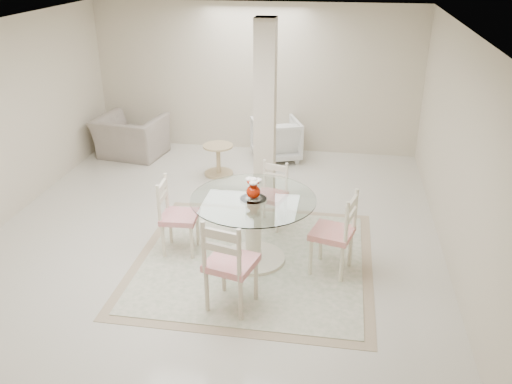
# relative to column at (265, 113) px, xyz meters

# --- Properties ---
(ground) EXTENTS (7.00, 7.00, 0.00)m
(ground) POSITION_rel_column_xyz_m (-0.50, -1.30, -1.35)
(ground) COLOR beige
(ground) RESTS_ON ground
(room_shell) EXTENTS (6.02, 7.02, 2.71)m
(room_shell) POSITION_rel_column_xyz_m (-0.50, -1.30, 0.51)
(room_shell) COLOR beige
(room_shell) RESTS_ON ground
(column) EXTENTS (0.30, 0.30, 2.70)m
(column) POSITION_rel_column_xyz_m (0.00, 0.00, 0.00)
(column) COLOR beige
(column) RESTS_ON ground
(area_rug) EXTENTS (2.92, 2.92, 0.02)m
(area_rug) POSITION_rel_column_xyz_m (0.14, -1.87, -1.34)
(area_rug) COLOR tan
(area_rug) RESTS_ON ground
(dining_table) EXTENTS (1.49, 1.49, 0.86)m
(dining_table) POSITION_rel_column_xyz_m (0.14, -1.87, -0.91)
(dining_table) COLOR beige
(dining_table) RESTS_ON ground
(red_vase) EXTENTS (0.20, 0.19, 0.26)m
(red_vase) POSITION_rel_column_xyz_m (0.14, -1.87, -0.36)
(red_vase) COLOR #A61A05
(red_vase) RESTS_ON dining_table
(dining_chair_east) EXTENTS (0.56, 0.56, 1.15)m
(dining_chair_east) POSITION_rel_column_xyz_m (1.15, -1.96, -0.75)
(dining_chair_east) COLOR beige
(dining_chair_east) RESTS_ON ground
(dining_chair_north) EXTENTS (0.48, 0.48, 0.99)m
(dining_chair_north) POSITION_rel_column_xyz_m (0.23, -0.86, -0.83)
(dining_chair_north) COLOR beige
(dining_chair_north) RESTS_ON ground
(dining_chair_west) EXTENTS (0.46, 0.46, 1.10)m
(dining_chair_west) POSITION_rel_column_xyz_m (-0.88, -1.79, -0.77)
(dining_chair_west) COLOR #F1E5C6
(dining_chair_west) RESTS_ON ground
(dining_chair_south) EXTENTS (0.59, 0.59, 1.21)m
(dining_chair_south) POSITION_rel_column_xyz_m (0.04, -2.89, -0.71)
(dining_chair_south) COLOR beige
(dining_chair_south) RESTS_ON ground
(recliner_taupe) EXTENTS (1.29, 1.17, 0.75)m
(recliner_taupe) POSITION_rel_column_xyz_m (-2.69, 1.41, -0.98)
(recliner_taupe) COLOR gray
(recliner_taupe) RESTS_ON ground
(armchair_white) EXTENTS (1.04, 1.06, 0.75)m
(armchair_white) POSITION_rel_column_xyz_m (-0.04, 1.68, -0.97)
(armchair_white) COLOR silver
(armchair_white) RESTS_ON ground
(side_table) EXTENTS (0.51, 0.51, 0.53)m
(side_table) POSITION_rel_column_xyz_m (-0.91, 0.79, -1.11)
(side_table) COLOR tan
(side_table) RESTS_ON ground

